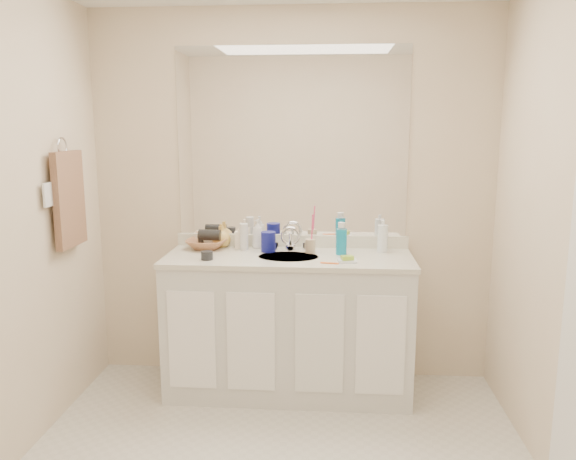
# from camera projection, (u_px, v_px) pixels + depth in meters

# --- Properties ---
(wall_back) EXTENTS (2.60, 0.02, 2.40)m
(wall_back) POSITION_uv_depth(u_px,v_px,m) (292.00, 198.00, 3.66)
(wall_back) COLOR beige
(wall_back) RESTS_ON floor
(wall_front) EXTENTS (2.60, 0.02, 2.40)m
(wall_front) POSITION_uv_depth(u_px,v_px,m) (200.00, 366.00, 1.11)
(wall_front) COLOR beige
(wall_front) RESTS_ON floor
(vanity_cabinet) EXTENTS (1.50, 0.55, 0.85)m
(vanity_cabinet) POSITION_uv_depth(u_px,v_px,m) (289.00, 326.00, 3.53)
(vanity_cabinet) COLOR silver
(vanity_cabinet) RESTS_ON floor
(countertop) EXTENTS (1.52, 0.57, 0.03)m
(countertop) POSITION_uv_depth(u_px,v_px,m) (289.00, 258.00, 3.45)
(countertop) COLOR beige
(countertop) RESTS_ON vanity_cabinet
(backsplash) EXTENTS (1.52, 0.03, 0.08)m
(backsplash) POSITION_uv_depth(u_px,v_px,m) (292.00, 241.00, 3.70)
(backsplash) COLOR silver
(backsplash) RESTS_ON countertop
(sink_basin) EXTENTS (0.37, 0.37, 0.02)m
(sink_basin) POSITION_uv_depth(u_px,v_px,m) (288.00, 258.00, 3.43)
(sink_basin) COLOR beige
(sink_basin) RESTS_ON countertop
(faucet) EXTENTS (0.02, 0.02, 0.11)m
(faucet) POSITION_uv_depth(u_px,v_px,m) (291.00, 242.00, 3.60)
(faucet) COLOR silver
(faucet) RESTS_ON countertop
(mirror) EXTENTS (1.48, 0.01, 1.20)m
(mirror) POSITION_uv_depth(u_px,v_px,m) (292.00, 143.00, 3.59)
(mirror) COLOR white
(mirror) RESTS_ON wall_back
(blue_mug) EXTENTS (0.10, 0.10, 0.13)m
(blue_mug) POSITION_uv_depth(u_px,v_px,m) (268.00, 242.00, 3.55)
(blue_mug) COLOR navy
(blue_mug) RESTS_ON countertop
(tan_cup) EXTENTS (0.07, 0.07, 0.09)m
(tan_cup) POSITION_uv_depth(u_px,v_px,m) (310.00, 246.00, 3.52)
(tan_cup) COLOR #CAB48E
(tan_cup) RESTS_ON countertop
(toothbrush) EXTENTS (0.02, 0.04, 0.19)m
(toothbrush) POSITION_uv_depth(u_px,v_px,m) (312.00, 229.00, 3.50)
(toothbrush) COLOR #F74176
(toothbrush) RESTS_ON tan_cup
(mouthwash_bottle) EXTENTS (0.08, 0.08, 0.16)m
(mouthwash_bottle) POSITION_uv_depth(u_px,v_px,m) (341.00, 242.00, 3.47)
(mouthwash_bottle) COLOR #0E82B0
(mouthwash_bottle) RESTS_ON countertop
(clear_pump_bottle) EXTENTS (0.07, 0.07, 0.17)m
(clear_pump_bottle) POSITION_uv_depth(u_px,v_px,m) (383.00, 239.00, 3.53)
(clear_pump_bottle) COLOR white
(clear_pump_bottle) RESTS_ON countertop
(soap_dish) EXTENTS (0.12, 0.10, 0.01)m
(soap_dish) POSITION_uv_depth(u_px,v_px,m) (347.00, 261.00, 3.29)
(soap_dish) COLOR white
(soap_dish) RESTS_ON countertop
(green_soap) EXTENTS (0.08, 0.07, 0.02)m
(green_soap) POSITION_uv_depth(u_px,v_px,m) (347.00, 258.00, 3.29)
(green_soap) COLOR #92BE2E
(green_soap) RESTS_ON soap_dish
(orange_comb) EXTENTS (0.11, 0.04, 0.00)m
(orange_comb) POSITION_uv_depth(u_px,v_px,m) (330.00, 263.00, 3.25)
(orange_comb) COLOR #E65B18
(orange_comb) RESTS_ON countertop
(dark_jar) EXTENTS (0.08, 0.08, 0.05)m
(dark_jar) POSITION_uv_depth(u_px,v_px,m) (207.00, 255.00, 3.34)
(dark_jar) COLOR black
(dark_jar) RESTS_ON countertop
(extra_white_bottle) EXTENTS (0.07, 0.07, 0.17)m
(extra_white_bottle) POSITION_uv_depth(u_px,v_px,m) (244.00, 237.00, 3.58)
(extra_white_bottle) COLOR silver
(extra_white_bottle) RESTS_ON countertop
(soap_bottle_white) EXTENTS (0.09, 0.09, 0.19)m
(soap_bottle_white) POSITION_uv_depth(u_px,v_px,m) (258.00, 234.00, 3.65)
(soap_bottle_white) COLOR white
(soap_bottle_white) RESTS_ON countertop
(soap_bottle_cream) EXTENTS (0.08, 0.08, 0.17)m
(soap_bottle_cream) POSITION_uv_depth(u_px,v_px,m) (241.00, 235.00, 3.65)
(soap_bottle_cream) COLOR #FCEBCE
(soap_bottle_cream) RESTS_ON countertop
(soap_bottle_yellow) EXTENTS (0.15, 0.15, 0.15)m
(soap_bottle_yellow) POSITION_uv_depth(u_px,v_px,m) (222.00, 235.00, 3.69)
(soap_bottle_yellow) COLOR #DBB155
(soap_bottle_yellow) RESTS_ON countertop
(wicker_basket) EXTENTS (0.29, 0.29, 0.06)m
(wicker_basket) POSITION_uv_depth(u_px,v_px,m) (207.00, 244.00, 3.64)
(wicker_basket) COLOR #985E3D
(wicker_basket) RESTS_ON countertop
(hair_dryer) EXTENTS (0.15, 0.08, 0.07)m
(hair_dryer) POSITION_uv_depth(u_px,v_px,m) (210.00, 235.00, 3.63)
(hair_dryer) COLOR black
(hair_dryer) RESTS_ON wicker_basket
(towel_ring) EXTENTS (0.01, 0.11, 0.11)m
(towel_ring) POSITION_uv_depth(u_px,v_px,m) (62.00, 147.00, 3.18)
(towel_ring) COLOR silver
(towel_ring) RESTS_ON wall_left
(hand_towel) EXTENTS (0.04, 0.32, 0.55)m
(hand_towel) POSITION_uv_depth(u_px,v_px,m) (69.00, 199.00, 3.23)
(hand_towel) COLOR brown
(hand_towel) RESTS_ON towel_ring
(switch_plate) EXTENTS (0.01, 0.08, 0.13)m
(switch_plate) POSITION_uv_depth(u_px,v_px,m) (48.00, 195.00, 3.03)
(switch_plate) COLOR white
(switch_plate) RESTS_ON wall_left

